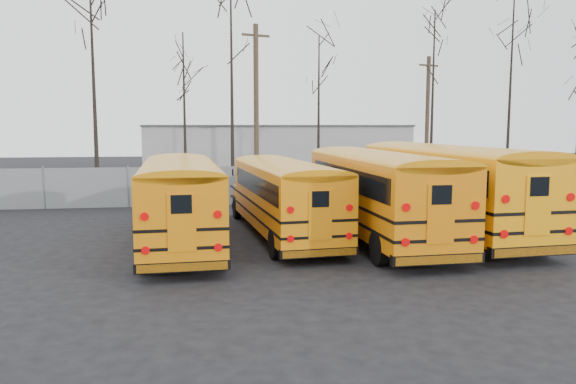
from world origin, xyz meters
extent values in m
plane|color=black|center=(0.00, 0.00, 0.00)|extent=(120.00, 120.00, 0.00)
cube|color=gray|center=(0.00, 12.00, 1.00)|extent=(40.00, 0.04, 2.00)
cube|color=#AAABA6|center=(2.00, 32.00, 2.00)|extent=(22.00, 8.00, 4.00)
cylinder|color=black|center=(-5.96, -1.05, 0.48)|extent=(0.32, 0.98, 0.96)
cylinder|color=black|center=(-3.79, -0.94, 0.48)|extent=(0.32, 0.98, 0.96)
cylinder|color=black|center=(-6.38, 7.04, 0.48)|extent=(0.32, 0.98, 0.96)
cylinder|color=black|center=(-4.20, 7.15, 0.48)|extent=(0.32, 0.98, 0.96)
cube|color=orange|center=(-5.03, 2.13, 1.62)|extent=(2.87, 9.08, 2.27)
cube|color=orange|center=(-5.31, 7.43, 0.96)|extent=(2.25, 1.75, 0.96)
cube|color=black|center=(-5.02, 1.94, 2.12)|extent=(2.86, 8.12, 0.68)
cube|color=black|center=(-5.08, 2.95, 0.92)|extent=(2.98, 10.74, 0.09)
cube|color=black|center=(-5.08, 2.95, 1.40)|extent=(2.98, 10.74, 0.09)
cube|color=black|center=(-4.81, -2.25, 0.43)|extent=(2.48, 0.34, 0.27)
cube|color=black|center=(-5.35, 8.20, 0.43)|extent=(2.32, 0.31, 0.25)
cube|color=orange|center=(-4.80, -2.35, 1.59)|extent=(0.72, 0.08, 1.49)
cylinder|color=#B20505|center=(-5.72, -2.41, 0.92)|extent=(0.21, 0.05, 0.21)
cylinder|color=#B20505|center=(-3.89, -2.32, 0.92)|extent=(0.21, 0.05, 0.21)
cylinder|color=#B20505|center=(-5.72, -2.41, 1.78)|extent=(0.21, 0.05, 0.21)
cylinder|color=#B20505|center=(-3.89, -2.32, 1.78)|extent=(0.21, 0.05, 0.21)
cylinder|color=black|center=(-2.12, -0.01, 0.46)|extent=(0.34, 0.94, 0.92)
cylinder|color=black|center=(-0.05, 0.18, 0.46)|extent=(0.34, 0.94, 0.92)
cylinder|color=black|center=(-2.84, 7.70, 0.46)|extent=(0.34, 0.94, 0.92)
cylinder|color=black|center=(-0.77, 7.89, 0.46)|extent=(0.34, 0.94, 0.92)
cube|color=orange|center=(-1.36, 3.07, 1.54)|extent=(3.09, 8.75, 2.17)
cube|color=orange|center=(-1.83, 8.11, 0.92)|extent=(2.21, 1.75, 0.92)
cube|color=black|center=(-1.34, 2.88, 2.03)|extent=(3.04, 7.84, 0.65)
cube|color=black|center=(-1.43, 3.85, 0.88)|extent=(3.27, 10.33, 0.08)
cube|color=black|center=(-1.43, 3.85, 1.34)|extent=(3.27, 10.33, 0.08)
cube|color=black|center=(-0.97, -1.11, 0.41)|extent=(2.37, 0.42, 0.26)
cube|color=black|center=(-1.90, 8.85, 0.41)|extent=(2.22, 0.39, 0.24)
cube|color=orange|center=(-0.96, -1.21, 1.52)|extent=(0.69, 0.10, 1.43)
cylinder|color=#B20505|center=(-1.83, -1.30, 0.88)|extent=(0.21, 0.06, 0.20)
cylinder|color=#B20505|center=(-0.09, -1.14, 0.88)|extent=(0.21, 0.06, 0.20)
cylinder|color=#B20505|center=(-1.83, -1.30, 1.71)|extent=(0.21, 0.06, 0.20)
cylinder|color=#B20505|center=(-0.09, -1.14, 1.71)|extent=(0.21, 0.06, 0.20)
cylinder|color=black|center=(0.78, -1.27, 0.52)|extent=(0.33, 1.05, 1.04)
cylinder|color=black|center=(3.13, -1.18, 0.52)|extent=(0.33, 1.05, 1.04)
cylinder|color=black|center=(0.45, 7.44, 0.52)|extent=(0.33, 1.05, 1.04)
cylinder|color=black|center=(2.80, 7.53, 0.52)|extent=(0.33, 1.05, 1.04)
cube|color=orange|center=(1.83, 2.14, 1.74)|extent=(2.96, 9.75, 2.44)
cube|color=orange|center=(1.61, 7.85, 1.04)|extent=(2.40, 1.85, 1.04)
cube|color=black|center=(1.83, 1.94, 2.28)|extent=(2.96, 8.71, 0.73)
cube|color=black|center=(1.79, 3.03, 0.99)|extent=(3.06, 11.53, 0.09)
cube|color=black|center=(1.79, 3.03, 1.51)|extent=(3.06, 11.53, 0.09)
cube|color=black|center=(2.00, -2.58, 0.47)|extent=(2.66, 0.33, 0.29)
cube|color=black|center=(1.58, 8.68, 0.47)|extent=(2.50, 0.30, 0.27)
cube|color=orange|center=(2.01, -2.69, 1.71)|extent=(0.78, 0.07, 1.61)
cylinder|color=#B20505|center=(1.02, -2.74, 0.99)|extent=(0.23, 0.05, 0.23)
cylinder|color=#B20505|center=(2.99, -2.66, 0.99)|extent=(0.23, 0.05, 0.23)
cylinder|color=#B20505|center=(1.02, -2.74, 1.92)|extent=(0.23, 0.05, 0.23)
cylinder|color=#B20505|center=(2.99, -2.66, 1.92)|extent=(0.23, 0.05, 0.23)
cylinder|color=black|center=(3.74, -0.80, 0.55)|extent=(0.38, 1.12, 1.10)
cylinder|color=black|center=(6.22, -0.62, 0.55)|extent=(0.38, 1.12, 1.10)
cylinder|color=black|center=(3.08, 8.39, 0.55)|extent=(0.38, 1.12, 1.10)
cylinder|color=black|center=(5.56, 8.57, 0.55)|extent=(0.38, 1.12, 1.10)
cube|color=#FF9A0C|center=(4.72, 2.85, 1.84)|extent=(3.47, 10.37, 2.58)
cube|color=#FF9A0C|center=(4.29, 8.87, 1.10)|extent=(2.59, 2.04, 1.10)
cube|color=black|center=(4.74, 2.63, 2.41)|extent=(3.43, 9.28, 0.77)
cube|color=black|center=(4.66, 3.78, 1.04)|extent=(3.63, 12.25, 0.10)
cube|color=black|center=(4.66, 3.78, 1.59)|extent=(3.63, 12.25, 0.10)
cube|color=black|center=(5.08, -2.13, 0.49)|extent=(2.82, 0.44, 0.31)
cube|color=black|center=(4.23, 9.74, 0.49)|extent=(2.64, 0.41, 0.29)
cube|color=#FF9A0C|center=(5.09, -2.25, 1.81)|extent=(0.82, 0.10, 1.70)
cylinder|color=#B20505|center=(4.05, -2.33, 1.04)|extent=(0.24, 0.06, 0.24)
cylinder|color=#B20505|center=(6.13, -2.19, 1.04)|extent=(0.24, 0.06, 0.24)
cylinder|color=#B20505|center=(4.05, -2.33, 2.03)|extent=(0.24, 0.06, 0.24)
cylinder|color=#B20505|center=(6.13, -2.19, 2.03)|extent=(0.24, 0.06, 0.24)
cylinder|color=#463727|center=(-0.97, 18.44, 5.12)|extent=(0.32, 0.32, 10.24)
cube|color=#463727|center=(-0.97, 18.44, 9.56)|extent=(1.77, 0.71, 0.14)
cylinder|color=#433526|center=(9.97, 17.82, 4.21)|extent=(0.26, 0.26, 8.42)
cube|color=#433526|center=(9.97, 17.82, 7.86)|extent=(1.44, 0.62, 0.11)
cone|color=black|center=(-10.32, 16.69, 6.06)|extent=(0.26, 0.26, 12.13)
cone|color=black|center=(-5.28, 15.66, 4.60)|extent=(0.26, 0.26, 9.20)
cone|color=black|center=(-2.69, 13.94, 5.88)|extent=(0.26, 0.26, 11.75)
cone|color=black|center=(2.83, 17.66, 4.78)|extent=(0.26, 0.26, 9.56)
cone|color=black|center=(9.48, 15.90, 5.44)|extent=(0.26, 0.26, 10.88)
cone|color=black|center=(14.52, 15.97, 6.32)|extent=(0.26, 0.26, 12.65)
camera|label=1|loc=(-4.20, -16.69, 4.05)|focal=35.00mm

